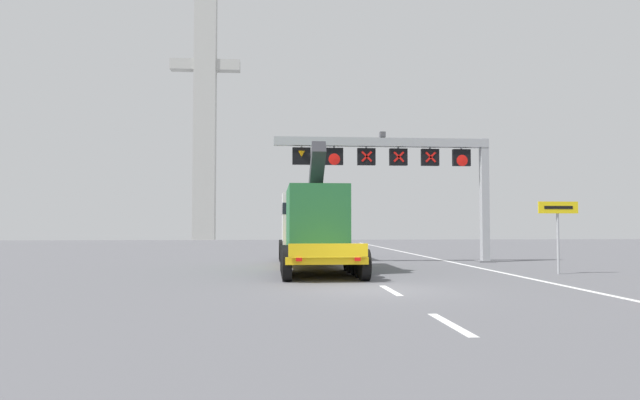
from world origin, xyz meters
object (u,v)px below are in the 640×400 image
heavy_haul_truck_yellow (311,224)px  bridge_pylon_distant (205,96)px  exit_sign_yellow (558,219)px  overhead_lane_gantry (407,161)px

heavy_haul_truck_yellow → bridge_pylon_distant: 51.25m
exit_sign_yellow → bridge_pylon_distant: (-20.23, 52.61, 16.60)m
heavy_haul_truck_yellow → bridge_pylon_distant: (-10.79, 47.20, 16.79)m
overhead_lane_gantry → exit_sign_yellow: 9.02m
heavy_haul_truck_yellow → bridge_pylon_distant: bearing=102.9°
exit_sign_yellow → heavy_haul_truck_yellow: bearing=150.2°
overhead_lane_gantry → exit_sign_yellow: bearing=-59.3°
heavy_haul_truck_yellow → exit_sign_yellow: heavy_haul_truck_yellow is taller
exit_sign_yellow → bridge_pylon_distant: 58.76m
heavy_haul_truck_yellow → bridge_pylon_distant: size_ratio=0.38×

